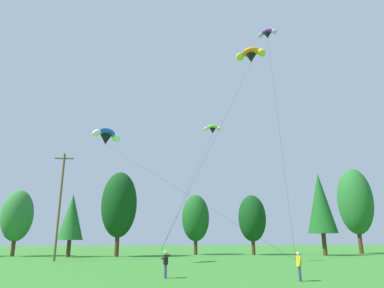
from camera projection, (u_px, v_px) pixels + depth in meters
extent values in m
cylinder|color=#472D19|center=(13.00, 248.00, 47.48)|extent=(0.53, 0.53, 2.30)
ellipsoid|color=#2D7033|center=(17.00, 215.00, 48.65)|extent=(4.27, 4.27, 7.19)
cylinder|color=#472D19|center=(69.00, 248.00, 46.08)|extent=(0.52, 0.52, 2.20)
cone|color=#236628|center=(72.00, 216.00, 47.20)|extent=(3.46, 3.46, 6.26)
cylinder|color=#472D19|center=(117.00, 246.00, 46.91)|extent=(0.59, 0.59, 2.92)
ellipsoid|color=#0F3D14|center=(119.00, 204.00, 48.39)|extent=(4.94, 4.94, 9.13)
cylinder|color=#472D19|center=(196.00, 247.00, 52.35)|extent=(0.53, 0.53, 2.27)
ellipsoid|color=#19561E|center=(196.00, 218.00, 53.50)|extent=(4.24, 4.24, 7.10)
cylinder|color=#472D19|center=(253.00, 247.00, 51.63)|extent=(0.53, 0.53, 2.24)
ellipsoid|color=#0F3D14|center=(252.00, 218.00, 52.77)|extent=(4.21, 4.21, 7.00)
cylinder|color=#472D19|center=(324.00, 244.00, 50.00)|extent=(0.61, 0.61, 3.13)
cone|color=#19561E|center=(320.00, 203.00, 51.59)|extent=(4.25, 4.25, 8.92)
cylinder|color=#472D19|center=(360.00, 243.00, 55.39)|extent=(0.64, 0.64, 3.47)
ellipsoid|color=#236628|center=(355.00, 201.00, 57.15)|extent=(5.54, 5.54, 10.86)
cylinder|color=brown|center=(60.00, 205.00, 39.60)|extent=(0.26, 0.26, 12.28)
cube|color=brown|center=(64.00, 158.00, 41.06)|extent=(2.20, 0.14, 0.14)
cylinder|color=navy|center=(166.00, 271.00, 21.88)|extent=(0.15, 0.15, 0.84)
cylinder|color=navy|center=(165.00, 271.00, 22.07)|extent=(0.15, 0.15, 0.84)
cube|color=black|center=(166.00, 260.00, 22.16)|extent=(0.31, 0.42, 0.60)
sphere|color=tan|center=(166.00, 252.00, 22.28)|extent=(0.22, 0.22, 0.22)
cylinder|color=black|center=(167.00, 257.00, 21.99)|extent=(0.53, 0.19, 0.35)
cylinder|color=black|center=(165.00, 257.00, 22.43)|extent=(0.53, 0.19, 0.35)
cylinder|color=navy|center=(300.00, 274.00, 20.36)|extent=(0.15, 0.15, 0.84)
cylinder|color=navy|center=(299.00, 274.00, 20.56)|extent=(0.15, 0.15, 0.84)
cube|color=yellow|center=(299.00, 261.00, 20.65)|extent=(0.31, 0.42, 0.60)
sphere|color=tan|center=(298.00, 254.00, 20.77)|extent=(0.22, 0.22, 0.22)
cylinder|color=yellow|center=(300.00, 261.00, 20.43)|extent=(0.21, 0.12, 0.57)
cylinder|color=yellow|center=(298.00, 260.00, 20.89)|extent=(0.21, 0.12, 0.57)
ellipsoid|color=#93D633|center=(213.00, 127.00, 39.04)|extent=(1.26, 0.92, 0.51)
ellipsoid|color=white|center=(219.00, 129.00, 38.98)|extent=(0.65, 0.73, 0.63)
ellipsoid|color=white|center=(206.00, 129.00, 38.99)|extent=(0.75, 0.74, 0.63)
cone|color=black|center=(213.00, 131.00, 38.99)|extent=(0.73, 0.73, 0.57)
cylinder|color=black|center=(194.00, 176.00, 30.55)|extent=(5.82, 13.46, 12.35)
ellipsoid|color=blue|center=(107.00, 132.00, 37.17)|extent=(2.34, 2.37, 1.08)
ellipsoid|color=white|center=(116.00, 138.00, 38.07)|extent=(1.42, 1.41, 1.26)
ellipsoid|color=white|center=(97.00, 133.00, 36.06)|extent=(1.41, 1.42, 1.26)
cone|color=black|center=(106.00, 140.00, 37.01)|extent=(1.67, 1.67, 1.02)
cylinder|color=black|center=(174.00, 186.00, 28.78)|extent=(14.16, 15.30, 11.05)
ellipsoid|color=orange|center=(251.00, 52.00, 37.98)|extent=(2.26, 1.97, 1.07)
ellipsoid|color=yellow|center=(262.00, 53.00, 37.46)|extent=(1.21, 1.35, 1.21)
ellipsoid|color=yellow|center=(240.00, 57.00, 38.32)|extent=(1.30, 1.32, 1.21)
cone|color=black|center=(251.00, 58.00, 37.88)|extent=(1.45, 1.45, 0.92)
cylinder|color=black|center=(218.00, 132.00, 29.98)|extent=(9.67, 9.87, 19.60)
ellipsoid|color=purple|center=(267.00, 32.00, 40.26)|extent=(1.55, 1.42, 0.66)
ellipsoid|color=silver|center=(274.00, 32.00, 39.81)|extent=(0.90, 0.90, 0.77)
ellipsoid|color=silver|center=(260.00, 35.00, 40.58)|extent=(0.89, 0.92, 0.77)
cone|color=black|center=(268.00, 36.00, 40.18)|extent=(1.03, 1.03, 0.64)
cylinder|color=black|center=(277.00, 114.00, 30.39)|extent=(4.00, 13.27, 23.89)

